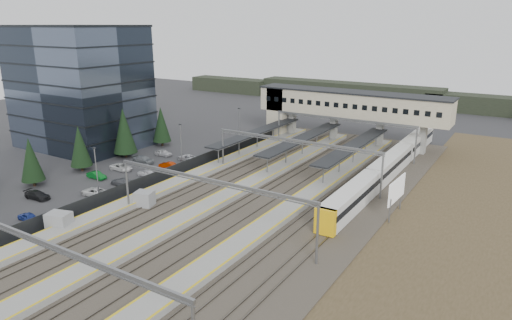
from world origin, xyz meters
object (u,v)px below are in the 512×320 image
Objects in this scene: relay_cabin_near at (59,222)px; footbridge at (338,106)px; office_building at (80,87)px; train at (390,165)px; relay_cabin_far at (145,199)px; billboard at (397,191)px.

footbridge is (12.14, 59.02, 6.76)m from relay_cabin_near.
office_building reaches higher than relay_cabin_near.
relay_cabin_near is at bearing -101.62° from footbridge.
train is at bearing 56.14° from relay_cabin_near.
office_building is 40.82m from relay_cabin_far.
train is (60.00, 13.36, -10.33)m from office_building.
relay_cabin_near is 0.06× the size of train.
office_building reaches higher than train.
relay_cabin_far is at bearing -27.20° from office_building.
relay_cabin_far is at bearing -128.66° from train.
billboard is at bearing 26.55° from relay_cabin_far.
billboard is (30.50, 15.24, 2.42)m from relay_cabin_far.
footbridge is at bearing 79.65° from relay_cabin_far.
office_building is at bearing 152.80° from relay_cabin_far.
relay_cabin_near is (31.56, -29.02, -11.03)m from office_building.
train is (25.06, 31.32, 0.75)m from relay_cabin_far.
train is at bearing 12.56° from office_building.
footbridge is at bearing 123.60° from billboard.
office_building is 53.18m from footbridge.
relay_cabin_near is 51.04m from train.
office_building is 0.60× the size of footbridge.
relay_cabin_far is 34.18m from billboard.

